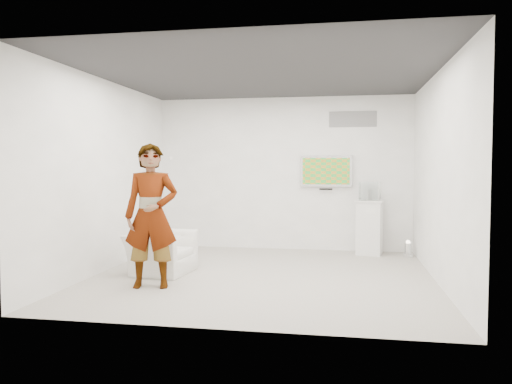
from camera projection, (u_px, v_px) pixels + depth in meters
room at (263, 176)px, 7.41m from camera, size 5.01×5.01×3.00m
tv at (326, 171)px, 9.67m from camera, size 1.00×0.08×0.60m
logo_decal at (353, 119)px, 9.57m from camera, size 0.90×0.02×0.30m
person at (151, 216)px, 6.76m from camera, size 0.79×0.61×1.96m
armchair at (161, 253)px, 7.69m from camera, size 0.94×1.05×0.63m
pedestal at (369, 227)px, 9.30m from camera, size 0.58×0.58×1.02m
floor_uplight at (408, 249)px, 9.02m from camera, size 0.21×0.21×0.29m
vitrine at (370, 191)px, 9.26m from camera, size 0.41×0.41×0.34m
console at (370, 195)px, 9.27m from camera, size 0.12×0.15×0.20m
wii_remote at (171, 158)px, 6.87m from camera, size 0.09×0.14×0.04m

